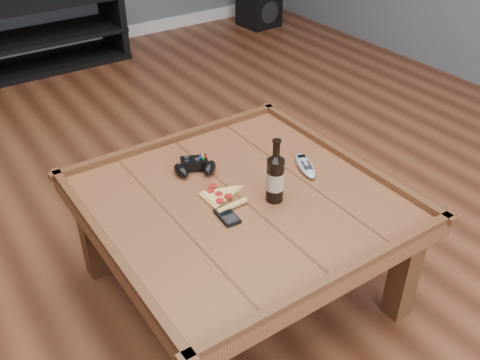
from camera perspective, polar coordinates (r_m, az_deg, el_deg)
ground at (r=2.15m, az=0.08°, el=-11.67°), size 6.00×6.00×0.00m
baseboard at (r=4.57m, az=-22.15°, el=12.45°), size 5.00×0.02×0.10m
coffee_table at (r=1.90m, az=0.09°, el=-3.37°), size 1.03×1.03×0.48m
media_console at (r=4.28m, az=-21.84°, el=14.00°), size 1.40×0.45×0.50m
beer_bottle at (r=1.80m, az=3.78°, el=0.37°), size 0.06×0.06×0.24m
game_controller at (r=1.99m, az=-4.84°, el=1.45°), size 0.17×0.15×0.05m
pizza_slice at (r=1.85m, az=-2.08°, el=-1.85°), size 0.14×0.22×0.02m
smartphone at (r=1.77m, az=-1.37°, el=-3.87°), size 0.06×0.10×0.01m
remote_control at (r=2.03m, az=6.99°, el=1.56°), size 0.12×0.19×0.03m
subwoofer at (r=5.01m, az=2.03°, el=17.81°), size 0.32×0.32×0.30m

